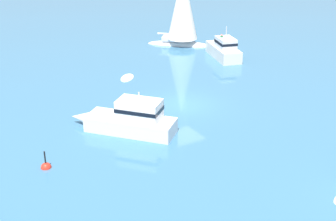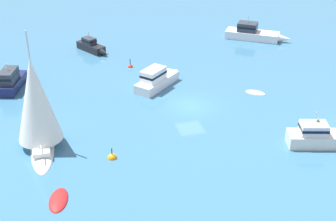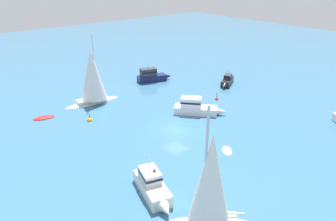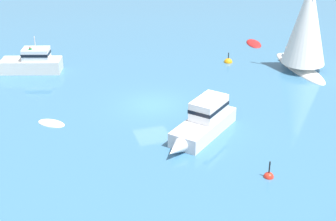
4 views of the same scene
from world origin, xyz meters
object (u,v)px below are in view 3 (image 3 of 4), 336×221
sailboat (92,78)px  tender (44,118)px  launch (153,186)px  launch_1 (227,81)px  cabin_cruiser_1 (196,107)px  rib (227,151)px  cabin_cruiser (152,76)px  ketch (211,184)px  channel_buoy (90,121)px  mooring_buoy (217,99)px

sailboat → tender: 8.53m
launch → launch_1: (-26.83, -15.14, -0.16)m
cabin_cruiser_1 → launch: 17.80m
rib → launch_1: (-16.40, -14.36, 0.64)m
launch_1 → cabin_cruiser: bearing=-77.9°
cabin_cruiser → launch: 30.69m
ketch → tender: size_ratio=3.45×
cabin_cruiser → channel_buoy: 17.48m
channel_buoy → mooring_buoy: (-17.81, 5.21, 0.01)m
launch_1 → launch: bearing=-0.2°
cabin_cruiser → channel_buoy: bearing=-136.6°
ketch → tender: 27.27m
ketch → cabin_cruiser_1: size_ratio=1.65×
cabin_cruiser → launch_1: 12.58m
launch_1 → cabin_cruiser_1: bearing=-6.6°
rib → tender: size_ratio=0.74×
cabin_cruiser_1 → channel_buoy: bearing=-160.7°
sailboat → mooring_buoy: 18.09m
cabin_cruiser_1 → mooring_buoy: (-5.86, -1.64, -0.85)m
sailboat → ketch: bearing=-98.2°
rib → cabin_cruiser_1: bearing=-164.2°
rib → cabin_cruiser_1: cabin_cruiser_1 is taller
launch → channel_buoy: 17.09m
cabin_cruiser_1 → tender: cabin_cruiser_1 is taller
launch_1 → channel_buoy: 24.12m
tender → launch: 21.38m
ketch → tender: ketch is taller
sailboat → launch: bearing=-103.3°
rib → ketch: (9.41, 6.37, 3.69)m
cabin_cruiser → launch_1: bearing=-31.0°
channel_buoy → launch_1: bearing=176.0°
rib → tender: bearing=-109.4°
tender → cabin_cruiser: bearing=-159.3°
cabin_cruiser_1 → rib: bearing=-65.9°
ketch → cabin_cruiser_1: (-13.71, -15.58, -2.83)m
channel_buoy → cabin_cruiser_1: bearing=150.2°
rib → cabin_cruiser_1: (-4.30, -9.21, 0.86)m
sailboat → channel_buoy: (3.50, 5.24, -3.69)m
sailboat → channel_buoy: size_ratio=8.00×
ketch → mooring_buoy: 26.33m
sailboat → launch: 23.13m
cabin_cruiser → ketch: (17.44, 30.11, 2.76)m
launch_1 → mooring_buoy: (6.24, 3.51, -0.63)m
launch_1 → ketch: bearing=9.1°
cabin_cruiser → rib: (8.03, 23.74, -0.93)m
rib → ketch: bearing=-15.1°
tender → channel_buoy: 6.11m
rib → mooring_buoy: (-10.16, -10.85, 0.01)m
channel_buoy → launch: bearing=80.6°
launch → mooring_buoy: (-20.59, -11.63, -0.79)m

